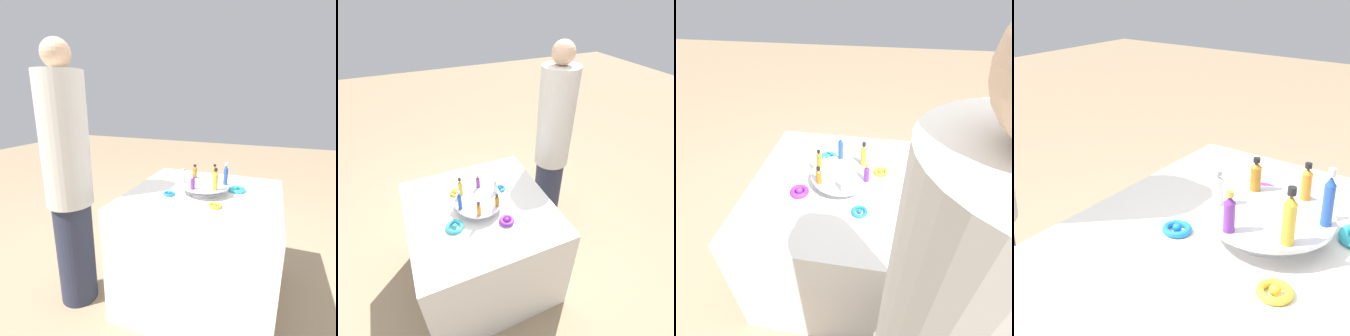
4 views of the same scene
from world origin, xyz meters
The scene contains 14 objects.
ground_plane centered at (0.00, 0.00, 0.00)m, with size 12.00×12.00×0.00m, color #997F60.
party_table centered at (0.00, 0.00, 0.36)m, with size 0.90×0.90×0.72m.
display_stand centered at (0.00, 0.00, 0.76)m, with size 0.30×0.30×0.06m.
bottle_clear centered at (-0.12, -0.03, 0.82)m, with size 0.03×0.03×0.09m.
bottle_purple centered at (-0.04, -0.12, 0.82)m, with size 0.03×0.03×0.10m.
bottle_gold centered at (0.09, -0.09, 0.84)m, with size 0.03×0.03×0.13m.
bottle_blue centered at (0.12, 0.03, 0.84)m, with size 0.03×0.03×0.14m.
bottle_orange centered at (0.04, 0.12, 0.82)m, with size 0.03×0.03×0.10m.
bottle_amber centered at (-0.09, 0.09, 0.82)m, with size 0.03×0.03×0.09m.
ribbon_bow_purple centered at (-0.11, 0.19, 0.73)m, with size 0.09×0.09×0.04m.
ribbon_bow_blue centered at (-0.19, -0.11, 0.72)m, with size 0.07×0.07×0.02m.
ribbon_bow_gold centered at (0.11, -0.19, 0.72)m, with size 0.07×0.07×0.02m.
ribbon_bow_teal centered at (0.19, 0.11, 0.73)m, with size 0.11×0.11×0.03m.
person_figure centered at (-0.73, -0.33, 0.80)m, with size 0.27×0.27×1.59m.
Camera 1 is at (0.35, -1.49, 1.29)m, focal length 28.00 mm.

